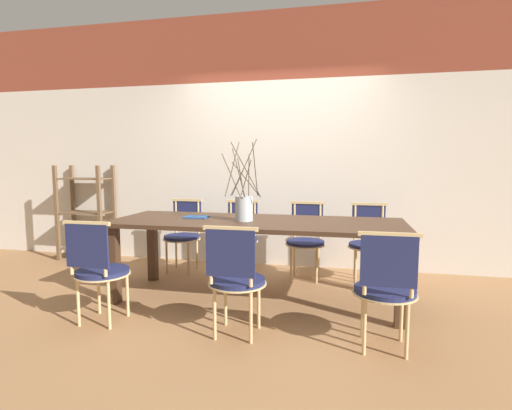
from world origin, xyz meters
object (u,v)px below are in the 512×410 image
(vase_centerpiece, at_px, (244,207))
(shelving_rack, at_px, (86,213))
(chair_far_center, at_px, (306,237))
(dining_table, at_px, (256,230))
(book_stack, at_px, (196,217))
(chair_near_center, at_px, (386,286))

(vase_centerpiece, relative_size, shelving_rack, 0.60)
(chair_far_center, height_order, shelving_rack, shelving_rack)
(dining_table, relative_size, book_stack, 12.15)
(shelving_rack, bearing_deg, book_stack, -27.55)
(chair_near_center, bearing_deg, book_stack, 152.44)
(chair_near_center, height_order, book_stack, chair_near_center)
(book_stack, relative_size, shelving_rack, 0.18)
(vase_centerpiece, xyz_separation_m, shelving_rack, (-2.54, 1.16, -0.27))
(chair_near_center, distance_m, chair_far_center, 1.83)
(dining_table, xyz_separation_m, shelving_rack, (-2.65, 1.12, -0.05))
(dining_table, relative_size, shelving_rack, 2.15)
(chair_near_center, relative_size, chair_far_center, 1.00)
(chair_far_center, relative_size, book_stack, 3.84)
(book_stack, bearing_deg, chair_near_center, -27.56)
(chair_far_center, bearing_deg, shelving_rack, -5.31)
(dining_table, xyz_separation_m, book_stack, (-0.63, 0.07, 0.10))
(dining_table, distance_m, chair_far_center, 0.96)
(chair_far_center, distance_m, shelving_rack, 3.07)
(chair_near_center, distance_m, vase_centerpiece, 1.53)
(dining_table, height_order, vase_centerpiece, vase_centerpiece)
(chair_near_center, distance_m, book_stack, 2.00)
(chair_far_center, xyz_separation_m, book_stack, (-1.03, -0.77, 0.31))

